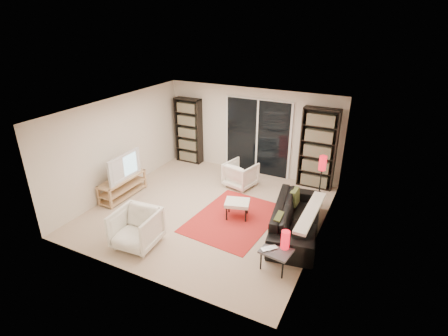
% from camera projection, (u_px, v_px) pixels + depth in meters
% --- Properties ---
extents(floor, '(5.00, 5.00, 0.00)m').
position_uv_depth(floor, '(209.00, 210.00, 8.14)').
color(floor, '#C7AE92').
rests_on(floor, ground).
extents(wall_back, '(5.00, 0.02, 2.40)m').
position_uv_depth(wall_back, '(251.00, 131.00, 9.69)').
color(wall_back, beige).
rests_on(wall_back, ground).
extents(wall_front, '(5.00, 0.02, 2.40)m').
position_uv_depth(wall_front, '(132.00, 217.00, 5.61)').
color(wall_front, beige).
rests_on(wall_front, ground).
extents(wall_left, '(0.02, 5.00, 2.40)m').
position_uv_depth(wall_left, '(120.00, 145.00, 8.67)').
color(wall_left, beige).
rests_on(wall_left, ground).
extents(wall_right, '(0.02, 5.00, 2.40)m').
position_uv_depth(wall_right, '(323.00, 186.00, 6.63)').
color(wall_right, beige).
rests_on(wall_right, ground).
extents(ceiling, '(5.00, 5.00, 0.02)m').
position_uv_depth(ceiling, '(207.00, 109.00, 7.16)').
color(ceiling, white).
rests_on(ceiling, wall_back).
extents(sliding_door, '(1.92, 0.08, 2.16)m').
position_uv_depth(sliding_door, '(257.00, 138.00, 9.64)').
color(sliding_door, white).
rests_on(sliding_door, ground).
extents(bookshelf_left, '(0.80, 0.30, 1.95)m').
position_uv_depth(bookshelf_left, '(189.00, 131.00, 10.44)').
color(bookshelf_left, black).
rests_on(bookshelf_left, ground).
extents(bookshelf_right, '(0.90, 0.30, 2.10)m').
position_uv_depth(bookshelf_right, '(318.00, 149.00, 8.84)').
color(bookshelf_right, black).
rests_on(bookshelf_right, ground).
extents(tv_stand, '(0.43, 1.33, 0.50)m').
position_uv_depth(tv_stand, '(123.00, 187.00, 8.65)').
color(tv_stand, '#DFB483').
rests_on(tv_stand, floor).
extents(tv, '(0.18, 1.12, 0.64)m').
position_uv_depth(tv, '(121.00, 166.00, 8.42)').
color(tv, black).
rests_on(tv, tv_stand).
extents(rug, '(1.81, 2.34, 0.01)m').
position_uv_depth(rug, '(234.00, 218.00, 7.79)').
color(rug, red).
rests_on(rug, floor).
extents(sofa, '(1.24, 2.38, 0.66)m').
position_uv_depth(sofa, '(296.00, 218.00, 7.19)').
color(sofa, black).
rests_on(sofa, floor).
extents(armchair_back, '(0.86, 0.88, 0.67)m').
position_uv_depth(armchair_back, '(241.00, 174.00, 9.13)').
color(armchair_back, white).
rests_on(armchair_back, floor).
extents(armchair_front, '(0.87, 0.89, 0.75)m').
position_uv_depth(armchair_front, '(136.00, 229.00, 6.76)').
color(armchair_front, white).
rests_on(armchair_front, floor).
extents(ottoman, '(0.63, 0.57, 0.40)m').
position_uv_depth(ottoman, '(237.00, 204.00, 7.72)').
color(ottoman, white).
rests_on(ottoman, floor).
extents(side_table, '(0.59, 0.59, 0.40)m').
position_uv_depth(side_table, '(277.00, 251.00, 6.16)').
color(side_table, '#4E4E54').
rests_on(side_table, floor).
extents(laptop, '(0.35, 0.35, 0.02)m').
position_uv_depth(laptop, '(270.00, 250.00, 6.10)').
color(laptop, silver).
rests_on(laptop, side_table).
extents(table_lamp, '(0.15, 0.15, 0.34)m').
position_uv_depth(table_lamp, '(285.00, 240.00, 6.10)').
color(table_lamp, red).
rests_on(table_lamp, side_table).
extents(floor_lamp, '(0.19, 0.19, 1.25)m').
position_uv_depth(floor_lamp, '(322.00, 169.00, 7.99)').
color(floor_lamp, black).
rests_on(floor_lamp, floor).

